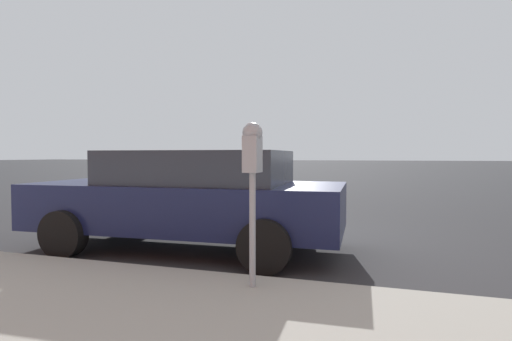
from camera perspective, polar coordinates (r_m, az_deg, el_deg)
name	(u,v)px	position (r m, az deg, el deg)	size (l,w,h in m)	color
ground_plane	(265,241)	(6.48, 1.30, -10.01)	(220.00, 220.00, 0.00)	#2B2B2D
parking_meter	(252,161)	(3.73, -0.51, 1.30)	(0.21, 0.19, 1.55)	gray
car_navy	(190,197)	(5.87, -9.46, -3.74)	(2.12, 4.53, 1.43)	#14193D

